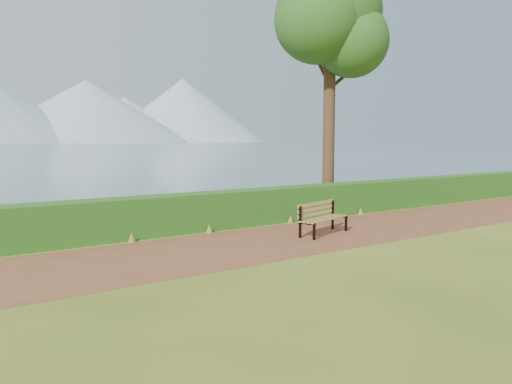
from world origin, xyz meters
TOP-DOWN VIEW (x-y plane):
  - ground at (0.00, 0.00)m, footprint 140.00×140.00m
  - path at (0.00, 0.30)m, footprint 40.00×3.40m
  - hedge at (0.00, 2.60)m, footprint 32.00×0.85m
  - bench at (1.20, 0.28)m, footprint 1.74×0.93m
  - tree at (4.59, 3.70)m, footprint 4.45×3.65m

SIDE VIEW (x-z plane):
  - ground at x=0.00m, z-range 0.00..0.00m
  - path at x=0.00m, z-range 0.00..0.01m
  - bench at x=1.20m, z-range 0.06..0.90m
  - hedge at x=0.00m, z-range 0.00..1.00m
  - tree at x=4.59m, z-range 2.13..10.90m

